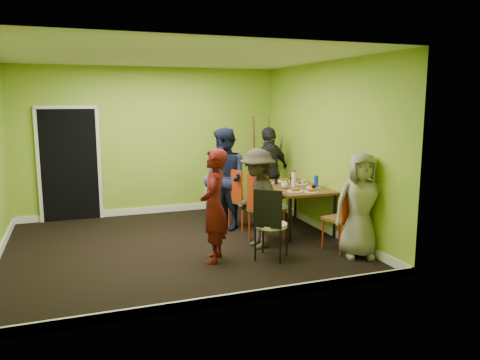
# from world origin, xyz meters

# --- Properties ---
(ground) EXTENTS (5.00, 5.00, 0.00)m
(ground) POSITION_xyz_m (0.00, 0.00, 0.00)
(ground) COLOR black
(ground) RESTS_ON ground
(room_walls) EXTENTS (5.04, 4.54, 2.82)m
(room_walls) POSITION_xyz_m (-0.02, 0.04, 0.99)
(room_walls) COLOR #7CAD2C
(room_walls) RESTS_ON ground
(dining_table) EXTENTS (0.90, 1.50, 0.75)m
(dining_table) POSITION_xyz_m (2.05, 0.25, 0.70)
(dining_table) COLOR black
(dining_table) RESTS_ON ground
(chair_left_far) EXTENTS (0.54, 0.54, 1.03)m
(chair_left_far) POSITION_xyz_m (1.20, 0.58, 0.58)
(chair_left_far) COLOR red
(chair_left_far) RESTS_ON ground
(chair_left_near) EXTENTS (0.59, 0.59, 1.08)m
(chair_left_near) POSITION_xyz_m (1.28, -0.26, 0.61)
(chair_left_near) COLOR red
(chair_left_near) RESTS_ON ground
(chair_back_end) EXTENTS (0.54, 0.58, 0.97)m
(chair_back_end) POSITION_xyz_m (2.02, 1.15, 0.69)
(chair_back_end) COLOR red
(chair_back_end) RESTS_ON ground
(chair_front_end) EXTENTS (0.51, 0.52, 1.01)m
(chair_front_end) POSITION_xyz_m (2.22, -1.08, 0.57)
(chair_front_end) COLOR red
(chair_front_end) RESTS_ON ground
(chair_bentwood) EXTENTS (0.55, 0.55, 1.01)m
(chair_bentwood) POSITION_xyz_m (1.05, -1.06, 0.56)
(chair_bentwood) COLOR black
(chair_bentwood) RESTS_ON ground
(easel) EXTENTS (0.76, 0.71, 1.90)m
(easel) POSITION_xyz_m (2.20, 1.71, 0.94)
(easel) COLOR brown
(easel) RESTS_ON ground
(plate_near_left) EXTENTS (0.24, 0.24, 0.01)m
(plate_near_left) POSITION_xyz_m (1.75, 0.67, 0.76)
(plate_near_left) COLOR white
(plate_near_left) RESTS_ON dining_table
(plate_near_right) EXTENTS (0.25, 0.25, 0.01)m
(plate_near_right) POSITION_xyz_m (1.86, -0.20, 0.76)
(plate_near_right) COLOR white
(plate_near_right) RESTS_ON dining_table
(plate_far_back) EXTENTS (0.27, 0.27, 0.01)m
(plate_far_back) POSITION_xyz_m (2.11, 0.74, 0.76)
(plate_far_back) COLOR white
(plate_far_back) RESTS_ON dining_table
(plate_far_front) EXTENTS (0.22, 0.22, 0.01)m
(plate_far_front) POSITION_xyz_m (2.08, -0.32, 0.76)
(plate_far_front) COLOR white
(plate_far_front) RESTS_ON dining_table
(plate_wall_back) EXTENTS (0.25, 0.25, 0.01)m
(plate_wall_back) POSITION_xyz_m (2.25, 0.37, 0.76)
(plate_wall_back) COLOR white
(plate_wall_back) RESTS_ON dining_table
(plate_wall_front) EXTENTS (0.24, 0.24, 0.01)m
(plate_wall_front) POSITION_xyz_m (2.29, -0.00, 0.76)
(plate_wall_front) COLOR white
(plate_wall_front) RESTS_ON dining_table
(thermos) EXTENTS (0.08, 0.08, 0.24)m
(thermos) POSITION_xyz_m (2.05, 0.25, 0.87)
(thermos) COLOR white
(thermos) RESTS_ON dining_table
(blue_bottle) EXTENTS (0.07, 0.07, 0.21)m
(blue_bottle) POSITION_xyz_m (2.31, -0.05, 0.86)
(blue_bottle) COLOR #1A35CA
(blue_bottle) RESTS_ON dining_table
(orange_bottle) EXTENTS (0.04, 0.04, 0.09)m
(orange_bottle) POSITION_xyz_m (2.02, 0.42, 0.79)
(orange_bottle) COLOR red
(orange_bottle) RESTS_ON dining_table
(glass_mid) EXTENTS (0.06, 0.06, 0.09)m
(glass_mid) POSITION_xyz_m (1.84, 0.50, 0.79)
(glass_mid) COLOR black
(glass_mid) RESTS_ON dining_table
(glass_back) EXTENTS (0.07, 0.07, 0.09)m
(glass_back) POSITION_xyz_m (2.21, 0.64, 0.79)
(glass_back) COLOR black
(glass_back) RESTS_ON dining_table
(glass_front) EXTENTS (0.06, 0.06, 0.09)m
(glass_front) POSITION_xyz_m (2.17, -0.22, 0.80)
(glass_front) COLOR black
(glass_front) RESTS_ON dining_table
(cup_a) EXTENTS (0.11, 0.11, 0.09)m
(cup_a) POSITION_xyz_m (1.82, 0.11, 0.79)
(cup_a) COLOR white
(cup_a) RESTS_ON dining_table
(cup_b) EXTENTS (0.09, 0.09, 0.08)m
(cup_b) POSITION_xyz_m (2.26, 0.31, 0.79)
(cup_b) COLOR white
(cup_b) RESTS_ON dining_table
(person_standing) EXTENTS (0.57, 0.67, 1.55)m
(person_standing) POSITION_xyz_m (0.32, -0.83, 0.77)
(person_standing) COLOR #530E0E
(person_standing) RESTS_ON ground
(person_left_far) EXTENTS (0.81, 0.96, 1.73)m
(person_left_far) POSITION_xyz_m (0.97, 0.70, 0.87)
(person_left_far) COLOR #141A34
(person_left_far) RESTS_ON ground
(person_left_near) EXTENTS (0.63, 1.00, 1.49)m
(person_left_near) POSITION_xyz_m (1.12, -0.45, 0.74)
(person_left_near) COLOR #2D261E
(person_left_near) RESTS_ON ground
(person_back_end) EXTENTS (1.07, 0.78, 1.69)m
(person_back_end) POSITION_xyz_m (2.07, 1.32, 0.84)
(person_back_end) COLOR black
(person_back_end) RESTS_ON ground
(person_front_end) EXTENTS (0.84, 0.68, 1.48)m
(person_front_end) POSITION_xyz_m (2.29, -1.35, 0.74)
(person_front_end) COLOR gray
(person_front_end) RESTS_ON ground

